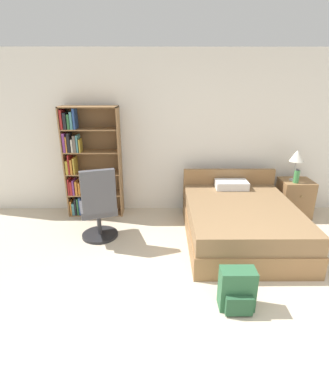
% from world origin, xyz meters
% --- Properties ---
extents(ground_plane, '(14.00, 14.00, 0.00)m').
position_xyz_m(ground_plane, '(0.00, 0.00, 0.00)').
color(ground_plane, beige).
extents(wall_back, '(9.00, 0.06, 2.60)m').
position_xyz_m(wall_back, '(0.00, 3.23, 1.30)').
color(wall_back, white).
rests_on(wall_back, ground_plane).
extents(bookshelf, '(0.89, 0.30, 1.77)m').
position_xyz_m(bookshelf, '(-1.90, 2.99, 0.90)').
color(bookshelf, olive).
rests_on(bookshelf, ground_plane).
extents(bed, '(1.48, 1.90, 0.78)m').
position_xyz_m(bed, '(0.42, 2.12, 0.27)').
color(bed, olive).
rests_on(bed, ground_plane).
extents(office_chair, '(0.61, 0.68, 1.08)m').
position_xyz_m(office_chair, '(-1.55, 2.08, 0.48)').
color(office_chair, '#232326').
rests_on(office_chair, ground_plane).
extents(nightstand, '(0.49, 0.46, 0.62)m').
position_xyz_m(nightstand, '(1.50, 2.87, 0.31)').
color(nightstand, olive).
rests_on(nightstand, ground_plane).
extents(table_lamp, '(0.23, 0.23, 0.50)m').
position_xyz_m(table_lamp, '(1.44, 2.87, 1.01)').
color(table_lamp, '#B2B2B7').
rests_on(table_lamp, nightstand).
extents(water_bottle, '(0.08, 0.08, 0.22)m').
position_xyz_m(water_bottle, '(1.43, 2.76, 0.72)').
color(water_bottle, '#3F8C4C').
rests_on(water_bottle, nightstand).
extents(backpack_green, '(0.34, 0.25, 0.43)m').
position_xyz_m(backpack_green, '(0.06, 0.70, 0.21)').
color(backpack_green, '#2D603D').
rests_on(backpack_green, ground_plane).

